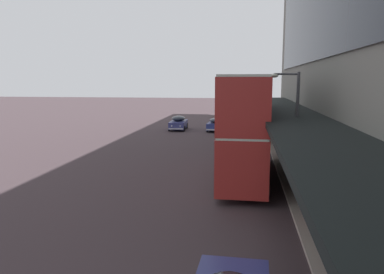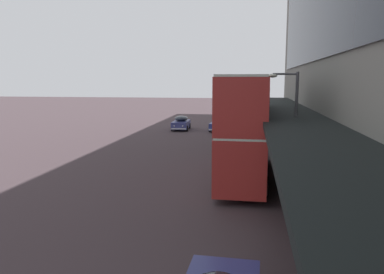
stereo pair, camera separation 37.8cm
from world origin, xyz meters
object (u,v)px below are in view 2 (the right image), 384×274
(sedan_second_near, at_px, (219,124))
(fire_hydrant, at_px, (311,215))
(transit_bus_kerbside_front, at_px, (244,124))
(street_lamp, at_px, (292,122))
(transit_bus_kerbside_rear, at_px, (250,116))
(sedan_trailing_near, at_px, (181,123))
(sedan_lead_near, at_px, (226,112))

(sedan_second_near, bearing_deg, fire_hydrant, -77.75)
(transit_bus_kerbside_front, bearing_deg, street_lamp, -49.61)
(transit_bus_kerbside_rear, distance_m, street_lamp, 21.53)
(sedan_second_near, height_order, sedan_trailing_near, sedan_trailing_near)
(street_lamp, height_order, fire_hydrant, street_lamp)
(sedan_second_near, relative_size, sedan_lead_near, 0.99)
(transit_bus_kerbside_front, distance_m, sedan_trailing_near, 22.76)
(fire_hydrant, bearing_deg, street_lamp, 95.34)
(street_lamp, bearing_deg, sedan_trailing_near, 112.94)
(street_lamp, bearing_deg, transit_bus_kerbside_front, 130.39)
(transit_bus_kerbside_front, xyz_separation_m, sedan_trailing_near, (-7.78, 21.25, -2.46))
(sedan_trailing_near, bearing_deg, sedan_second_near, -3.93)
(sedan_lead_near, xyz_separation_m, street_lamp, (5.93, -40.81, 2.96))
(sedan_lead_near, relative_size, sedan_trailing_near, 1.02)
(sedan_second_near, relative_size, fire_hydrant, 6.32)
(fire_hydrant, bearing_deg, sedan_trailing_near, 110.41)
(transit_bus_kerbside_front, height_order, transit_bus_kerbside_rear, transit_bus_kerbside_front)
(sedan_trailing_near, bearing_deg, fire_hydrant, -69.59)
(sedan_lead_near, relative_size, street_lamp, 0.74)
(transit_bus_kerbside_front, xyz_separation_m, street_lamp, (2.42, -2.84, 0.46))
(transit_bus_kerbside_rear, bearing_deg, sedan_second_near, 146.15)
(transit_bus_kerbside_front, bearing_deg, sedan_trailing_near, 110.10)
(sedan_trailing_near, xyz_separation_m, street_lamp, (10.20, -24.10, 2.93))
(transit_bus_kerbside_front, relative_size, fire_hydrant, 15.93)
(sedan_second_near, distance_m, fire_hydrant, 28.87)
(transit_bus_kerbside_front, bearing_deg, fire_hydrant, -68.71)
(sedan_lead_near, bearing_deg, fire_hydrant, -82.02)
(transit_bus_kerbside_front, xyz_separation_m, fire_hydrant, (2.83, -7.27, -2.77))
(sedan_lead_near, xyz_separation_m, fire_hydrant, (6.34, -45.23, -0.27))
(transit_bus_kerbside_front, relative_size, sedan_trailing_near, 2.54)
(transit_bus_kerbside_rear, height_order, sedan_lead_near, transit_bus_kerbside_rear)
(transit_bus_kerbside_front, relative_size, sedan_second_near, 2.52)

